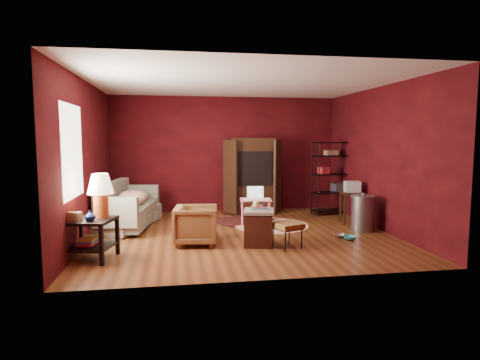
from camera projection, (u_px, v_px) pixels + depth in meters
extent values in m
cube|color=brown|center=(242.00, 234.00, 7.56)|extent=(5.50, 5.00, 0.02)
cube|color=white|center=(242.00, 82.00, 7.27)|extent=(5.50, 5.00, 0.02)
cube|color=#490A0F|center=(225.00, 154.00, 9.88)|extent=(5.50, 0.02, 2.80)
cube|color=#490A0F|center=(274.00, 170.00, 4.95)|extent=(5.50, 0.02, 2.80)
cube|color=#490A0F|center=(86.00, 161.00, 6.98)|extent=(0.02, 5.00, 2.80)
cube|color=#490A0F|center=(381.00, 158.00, 7.84)|extent=(0.02, 5.00, 2.80)
cube|color=white|center=(72.00, 151.00, 5.99)|extent=(0.02, 1.20, 1.40)
imported|color=slate|center=(128.00, 210.00, 8.01)|extent=(1.12, 1.91, 0.72)
imported|color=black|center=(196.00, 223.00, 6.79)|extent=(0.73, 0.77, 0.72)
imported|color=#AFB2B6|center=(341.00, 231.00, 7.28)|extent=(0.23, 0.06, 0.22)
imported|color=#29C0B9|center=(350.00, 234.00, 7.10)|extent=(0.24, 0.16, 0.23)
imported|color=#0D1945|center=(90.00, 216.00, 5.74)|extent=(0.17, 0.18, 0.15)
imported|color=#F1F176|center=(256.00, 203.00, 6.61)|extent=(0.13, 0.11, 0.11)
cube|color=black|center=(90.00, 220.00, 5.91)|extent=(0.78, 0.78, 0.04)
cube|color=black|center=(91.00, 247.00, 5.96)|extent=(0.72, 0.72, 0.03)
cube|color=black|center=(62.00, 244.00, 5.68)|extent=(0.06, 0.06, 0.60)
cube|color=black|center=(101.00, 245.00, 5.63)|extent=(0.06, 0.06, 0.60)
cube|color=black|center=(81.00, 234.00, 6.25)|extent=(0.06, 0.06, 0.60)
cube|color=black|center=(117.00, 235.00, 6.21)|extent=(0.06, 0.06, 0.60)
cylinder|color=#C25523|center=(101.00, 206.00, 5.99)|extent=(0.26, 0.26, 0.36)
cone|color=#F2E5C6|center=(100.00, 184.00, 5.95)|extent=(0.47, 0.47, 0.30)
cube|color=olive|center=(74.00, 217.00, 5.76)|extent=(0.22, 0.17, 0.13)
cube|color=#BD2F37|center=(88.00, 243.00, 5.95)|extent=(0.30, 0.35, 0.03)
cube|color=#2F7FBD|center=(88.00, 241.00, 5.95)|extent=(0.30, 0.35, 0.03)
cube|color=gold|center=(89.00, 238.00, 5.95)|extent=(0.30, 0.35, 0.03)
cube|color=slate|center=(130.00, 214.00, 8.04)|extent=(1.05, 1.95, 0.39)
cube|color=slate|center=(113.00, 201.00, 8.01)|extent=(0.45, 1.86, 0.78)
cube|color=slate|center=(116.00, 212.00, 7.09)|extent=(0.80, 0.29, 0.54)
cube|color=slate|center=(141.00, 197.00, 8.94)|extent=(0.80, 0.29, 0.54)
ellipsoid|color=#AD2918|center=(125.00, 203.00, 7.47)|extent=(0.58, 0.58, 0.27)
ellipsoid|color=#AD2918|center=(132.00, 198.00, 8.00)|extent=(0.65, 0.65, 0.31)
ellipsoid|color=slate|center=(138.00, 196.00, 8.49)|extent=(0.53, 0.53, 0.25)
cube|color=#3A160D|center=(259.00, 229.00, 6.72)|extent=(0.56, 0.56, 0.55)
cube|color=slate|center=(259.00, 211.00, 6.69)|extent=(0.59, 0.59, 0.05)
cube|color=#BFAF9D|center=(259.00, 209.00, 6.69)|extent=(0.31, 0.26, 0.02)
cube|color=teal|center=(259.00, 208.00, 6.68)|extent=(0.28, 0.23, 0.02)
cube|color=#B44353|center=(259.00, 206.00, 6.68)|extent=(0.29, 0.26, 0.02)
cube|color=black|center=(264.00, 205.00, 6.70)|extent=(0.07, 0.17, 0.02)
cube|color=black|center=(287.00, 225.00, 6.53)|extent=(0.54, 0.54, 0.08)
cube|color=black|center=(287.00, 228.00, 6.53)|extent=(0.49, 0.49, 0.02)
cylinder|color=black|center=(285.00, 242.00, 6.32)|extent=(0.03, 0.03, 0.34)
cylinder|color=black|center=(302.00, 239.00, 6.49)|extent=(0.03, 0.03, 0.34)
cylinder|color=black|center=(273.00, 237.00, 6.61)|extent=(0.03, 0.03, 0.34)
cylinder|color=black|center=(289.00, 235.00, 6.78)|extent=(0.03, 0.03, 0.34)
cylinder|color=#F4E3CB|center=(272.00, 225.00, 8.27)|extent=(1.69, 1.69, 0.01)
cube|color=#521716|center=(242.00, 220.00, 8.78)|extent=(1.49, 1.30, 0.01)
cube|color=pink|center=(256.00, 200.00, 8.27)|extent=(0.70, 0.54, 0.03)
cylinder|color=pink|center=(242.00, 214.00, 8.12)|extent=(0.04, 0.04, 0.53)
cylinder|color=pink|center=(270.00, 214.00, 8.12)|extent=(0.04, 0.04, 0.53)
cylinder|color=pink|center=(242.00, 211.00, 8.48)|extent=(0.04, 0.04, 0.53)
cylinder|color=pink|center=(268.00, 211.00, 8.48)|extent=(0.04, 0.04, 0.53)
cube|color=white|center=(255.00, 198.00, 8.30)|extent=(0.37, 0.28, 0.02)
cube|color=silver|center=(255.00, 192.00, 8.41)|extent=(0.35, 0.12, 0.23)
cube|color=white|center=(250.00, 200.00, 8.16)|extent=(0.24, 0.33, 0.00)
cube|color=white|center=(263.00, 199.00, 8.18)|extent=(0.31, 0.37, 0.00)
cube|color=black|center=(252.00, 176.00, 9.64)|extent=(1.06, 0.60, 1.80)
cube|color=black|center=(253.00, 168.00, 9.52)|extent=(0.87, 0.45, 0.80)
cube|color=black|center=(230.00, 177.00, 9.27)|extent=(0.29, 0.37, 1.70)
cube|color=black|center=(277.00, 176.00, 9.49)|extent=(0.27, 0.38, 1.70)
cube|color=#303235|center=(252.00, 172.00, 9.58)|extent=(0.60, 0.49, 0.49)
cube|color=black|center=(254.00, 173.00, 9.35)|extent=(0.47, 0.03, 0.38)
cube|color=black|center=(252.00, 195.00, 9.64)|extent=(0.87, 0.50, 0.05)
cylinder|color=black|center=(319.00, 179.00, 9.14)|extent=(0.03, 0.03, 1.71)
cylinder|color=black|center=(349.00, 178.00, 9.39)|extent=(0.03, 0.03, 1.71)
cylinder|color=black|center=(312.00, 178.00, 9.46)|extent=(0.03, 0.03, 1.71)
cylinder|color=black|center=(341.00, 177.00, 9.71)|extent=(0.03, 0.03, 1.71)
cube|color=black|center=(330.00, 210.00, 9.50)|extent=(0.88, 0.49, 0.02)
cube|color=black|center=(330.00, 192.00, 9.46)|extent=(0.88, 0.49, 0.02)
cube|color=black|center=(331.00, 174.00, 9.41)|extent=(0.88, 0.49, 0.02)
cube|color=black|center=(331.00, 156.00, 9.37)|extent=(0.88, 0.49, 0.02)
cube|color=black|center=(331.00, 143.00, 9.34)|extent=(0.88, 0.49, 0.02)
cube|color=maroon|center=(323.00, 170.00, 9.34)|extent=(0.23, 0.27, 0.15)
cube|color=#32323F|center=(337.00, 187.00, 9.51)|extent=(0.27, 0.27, 0.19)
cube|color=#7E634B|center=(331.00, 153.00, 9.36)|extent=(0.31, 0.23, 0.11)
cube|color=black|center=(352.00, 193.00, 8.44)|extent=(0.52, 0.52, 0.04)
cube|color=black|center=(345.00, 210.00, 8.29)|extent=(0.05, 0.05, 0.65)
cube|color=black|center=(363.00, 210.00, 8.28)|extent=(0.05, 0.05, 0.65)
cube|color=black|center=(341.00, 206.00, 8.66)|extent=(0.05, 0.05, 0.65)
cube|color=black|center=(358.00, 207.00, 8.65)|extent=(0.05, 0.05, 0.65)
cube|color=silver|center=(352.00, 187.00, 8.42)|extent=(0.35, 0.30, 0.22)
cylinder|color=gray|center=(363.00, 214.00, 7.76)|extent=(0.47, 0.47, 0.65)
cylinder|color=gray|center=(363.00, 197.00, 7.72)|extent=(0.52, 0.52, 0.04)
sphere|color=gray|center=(363.00, 194.00, 7.72)|extent=(0.07, 0.07, 0.07)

